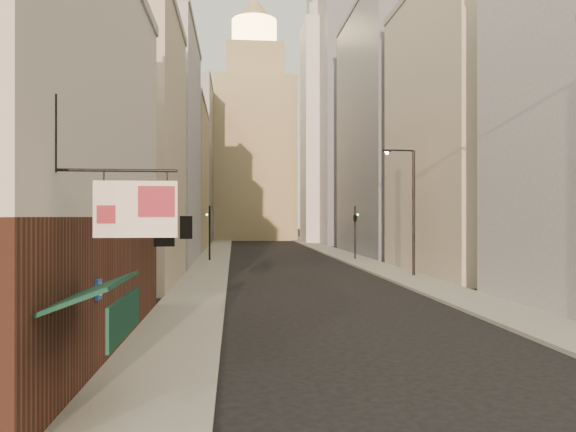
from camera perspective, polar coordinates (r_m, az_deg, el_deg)
The scene contains 15 objects.
sidewalk_left at distance 63.22m, azimuth -7.23°, elevation -3.65°, with size 3.00×140.00×0.15m, color gray.
sidewalk_right at distance 64.16m, azimuth 4.48°, elevation -3.60°, with size 3.00×140.00×0.15m, color gray.
near_building_left at distance 18.34m, azimuth -26.00°, elevation 6.23°, with size 8.30×23.04×12.30m.
left_bldg_beige at distance 35.10m, azimuth -17.75°, elevation 6.46°, with size 8.00×12.00×16.00m, color #BEAF97.
left_bldg_grey at distance 50.97m, azimuth -13.91°, elevation 6.67°, with size 8.00×16.00×20.00m, color gray.
left_bldg_tan at distance 68.62m, azimuth -11.71°, elevation 3.67°, with size 8.00×18.00×17.00m, color tan.
left_bldg_wingrid at distance 88.75m, azimuth -10.31°, elevation 5.09°, with size 8.00×20.00×24.00m, color gray.
right_bldg_beige at distance 41.97m, azimuth 18.05°, elevation 8.13°, with size 8.00×16.00×20.00m, color #BEAF97.
right_bldg_wingrid at distance 61.07m, azimuth 10.45°, elevation 8.39°, with size 8.00×20.00×26.00m, color gray.
highrise at distance 91.59m, azimuth 9.20°, elevation 13.59°, with size 21.00×23.00×51.20m.
clock_tower at distance 101.06m, azimuth -3.44°, elevation 7.67°, with size 14.00×14.00×44.90m.
white_tower at distance 88.52m, azimuth 4.12°, elevation 9.41°, with size 8.00×8.00×41.50m.
streetlamp_mid at distance 37.85m, azimuth 12.35°, elevation 1.14°, with size 2.21×0.40×8.43m.
traffic_light_left at distance 50.28m, azimuth -7.97°, elevation -0.56°, with size 0.56×0.45×5.00m.
traffic_light_right at distance 51.78m, azimuth 6.84°, elevation -0.32°, with size 0.67×0.67×5.00m.
Camera 1 is at (-4.60, -8.07, 4.00)m, focal length 35.00 mm.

